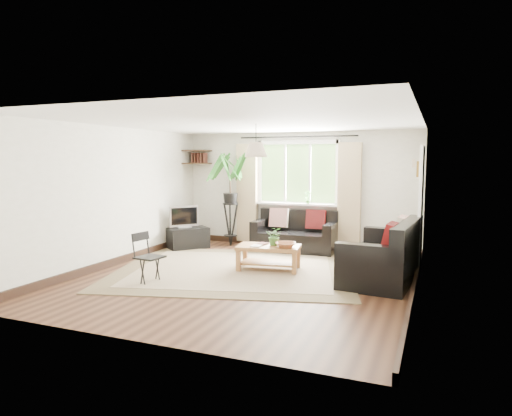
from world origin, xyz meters
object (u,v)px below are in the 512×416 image
at_px(sofa_back, 295,232).
at_px(palm_stand, 230,199).
at_px(tv_stand, 188,238).
at_px(folding_chair, 150,258).
at_px(sofa_right, 382,251).
at_px(coffee_table, 269,258).

height_order(sofa_back, palm_stand, palm_stand).
distance_m(tv_stand, folding_chair, 2.68).
relative_size(palm_stand, folding_chair, 2.65).
distance_m(sofa_back, sofa_right, 2.50).
relative_size(sofa_right, folding_chair, 2.49).
distance_m(sofa_back, folding_chair, 3.37).
xyz_separation_m(sofa_back, palm_stand, (-1.44, 0.02, 0.61)).
bearing_deg(palm_stand, sofa_back, -0.99).
relative_size(sofa_back, folding_chair, 2.20).
height_order(sofa_back, folding_chair, sofa_back).
height_order(sofa_right, folding_chair, sofa_right).
height_order(coffee_table, palm_stand, palm_stand).
distance_m(sofa_back, tv_stand, 2.21).
relative_size(tv_stand, folding_chair, 1.07).
bearing_deg(coffee_table, tv_stand, 152.38).
height_order(sofa_back, sofa_right, sofa_right).
bearing_deg(sofa_back, coffee_table, -88.48).
bearing_deg(palm_stand, sofa_right, -26.51).
distance_m(coffee_table, palm_stand, 2.45).
bearing_deg(coffee_table, folding_chair, -134.57).
xyz_separation_m(sofa_back, tv_stand, (-2.12, -0.58, -0.17)).
relative_size(coffee_table, tv_stand, 1.27).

